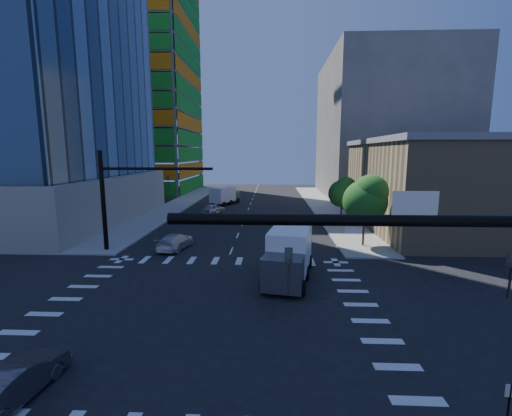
{
  "coord_description": "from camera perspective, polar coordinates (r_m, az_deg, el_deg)",
  "views": [
    {
      "loc": [
        3.62,
        -18.38,
        8.89
      ],
      "look_at": [
        2.46,
        8.0,
        4.66
      ],
      "focal_mm": 24.0,
      "sensor_mm": 36.0,
      "label": 1
    }
  ],
  "objects": [
    {
      "name": "ground",
      "position": [
        20.74,
        -8.11,
        -16.38
      ],
      "size": [
        160.0,
        160.0,
        0.0
      ],
      "primitive_type": "plane",
      "color": "black",
      "rests_on": "ground"
    },
    {
      "name": "road_markings",
      "position": [
        20.74,
        -8.11,
        -16.37
      ],
      "size": [
        20.0,
        20.0,
        0.01
      ],
      "primitive_type": "cube",
      "color": "silver",
      "rests_on": "ground"
    },
    {
      "name": "sidewalk_ne",
      "position": [
        59.71,
        11.05,
        0.44
      ],
      "size": [
        5.0,
        60.0,
        0.15
      ],
      "primitive_type": "cube",
      "color": "gray",
      "rests_on": "ground"
    },
    {
      "name": "sidewalk_nw",
      "position": [
        61.21,
        -12.77,
        0.6
      ],
      "size": [
        5.0,
        60.0,
        0.15
      ],
      "primitive_type": "cube",
      "color": "gray",
      "rests_on": "ground"
    },
    {
      "name": "construction_building",
      "position": [
        87.52,
        -19.38,
        18.96
      ],
      "size": [
        25.16,
        34.5,
        70.6
      ],
      "color": "slate",
      "rests_on": "ground"
    },
    {
      "name": "commercial_building",
      "position": [
        45.83,
        30.38,
        3.38
      ],
      "size": [
        20.5,
        22.5,
        10.6
      ],
      "color": "tan",
      "rests_on": "ground"
    },
    {
      "name": "bg_building_ne",
      "position": [
        77.19,
        20.65,
        12.33
      ],
      "size": [
        24.0,
        30.0,
        28.0
      ],
      "primitive_type": "cube",
      "color": "#615D57",
      "rests_on": "ground"
    },
    {
      "name": "signal_mast_nw",
      "position": [
        33.01,
        -21.87,
        2.54
      ],
      "size": [
        10.2,
        0.4,
        9.0
      ],
      "color": "black",
      "rests_on": "sidewalk_nw"
    },
    {
      "name": "tree_south",
      "position": [
        33.78,
        17.98,
        1.51
      ],
      "size": [
        4.16,
        4.16,
        6.82
      ],
      "color": "#382316",
      "rests_on": "sidewalk_ne"
    },
    {
      "name": "tree_north",
      "position": [
        45.52,
        14.33,
        2.64
      ],
      "size": [
        3.54,
        3.52,
        5.78
      ],
      "color": "#382316",
      "rests_on": "sidewalk_ne"
    },
    {
      "name": "no_parking_sign",
      "position": [
        13.95,
        36.45,
        -25.4
      ],
      "size": [
        0.3,
        0.06,
        2.2
      ],
      "color": "black",
      "rests_on": "ground"
    },
    {
      "name": "car_nb_far",
      "position": [
        39.57,
        5.79,
        -2.85
      ],
      "size": [
        4.11,
        5.73,
        1.45
      ],
      "primitive_type": "imported",
      "rotation": [
        0.0,
        0.0,
        0.36
      ],
      "color": "black",
      "rests_on": "ground"
    },
    {
      "name": "car_sb_near",
      "position": [
        33.15,
        -13.21,
        -5.4
      ],
      "size": [
        2.9,
        5.31,
        1.46
      ],
      "primitive_type": "imported",
      "rotation": [
        0.0,
        0.0,
        2.96
      ],
      "color": "silver",
      "rests_on": "ground"
    },
    {
      "name": "car_sb_mid",
      "position": [
        50.84,
        -7.13,
        -0.15
      ],
      "size": [
        3.46,
        4.93,
        1.56
      ],
      "primitive_type": "imported",
      "rotation": [
        0.0,
        0.0,
        2.75
      ],
      "color": "#B8BDC1",
      "rests_on": "ground"
    },
    {
      "name": "car_sb_cross",
      "position": [
        16.45,
        -35.24,
        -22.55
      ],
      "size": [
        1.87,
        4.37,
        1.4
      ],
      "primitive_type": "imported",
      "rotation": [
        0.0,
        0.0,
        3.05
      ],
      "color": "#47464B",
      "rests_on": "ground"
    },
    {
      "name": "box_truck_near",
      "position": [
        24.47,
        5.41,
        -8.33
      ],
      "size": [
        4.1,
        7.21,
        3.57
      ],
      "rotation": [
        0.0,
        0.0,
        -0.19
      ],
      "color": "black",
      "rests_on": "ground"
    },
    {
      "name": "box_truck_far",
      "position": [
        60.27,
        -5.06,
        1.92
      ],
      "size": [
        4.79,
        6.48,
        3.13
      ],
      "rotation": [
        0.0,
        0.0,
        2.71
      ],
      "color": "black",
      "rests_on": "ground"
    }
  ]
}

